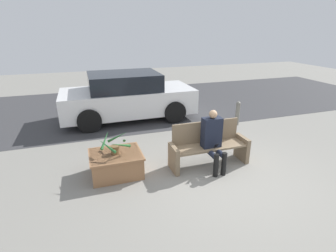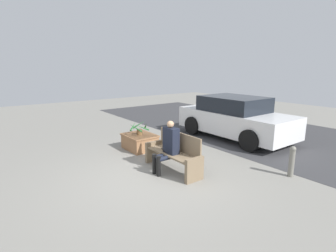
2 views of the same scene
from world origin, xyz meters
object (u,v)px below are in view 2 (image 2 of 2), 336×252
at_px(person_seated, 168,145).
at_px(planter_box, 140,141).
at_px(parked_car, 235,118).
at_px(bench, 174,153).
at_px(potted_plant, 139,129).
at_px(bollard_post, 292,161).

height_order(person_seated, planter_box, person_seated).
bearing_deg(person_seated, parked_car, 106.20).
distance_m(bench, potted_plant, 1.99).
relative_size(bench, bollard_post, 2.32).
bearing_deg(potted_plant, person_seated, -10.25).
xyz_separation_m(bench, parked_car, (-1.10, 3.62, 0.30)).
height_order(planter_box, potted_plant, potted_plant).
bearing_deg(person_seated, bollard_post, 47.37).
height_order(bench, person_seated, person_seated).
distance_m(potted_plant, parked_car, 3.56).
bearing_deg(planter_box, person_seated, -10.44).
bearing_deg(person_seated, planter_box, 169.56).
xyz_separation_m(planter_box, potted_plant, (0.01, -0.01, 0.41)).
xyz_separation_m(bench, bollard_post, (1.96, 1.94, -0.04)).
relative_size(planter_box, parked_car, 0.25).
bearing_deg(bench, bollard_post, 44.71).
height_order(bench, parked_car, parked_car).
distance_m(bench, person_seated, 0.31).
bearing_deg(bench, potted_plant, 175.04).
relative_size(parked_car, bollard_post, 5.61).
bearing_deg(person_seated, potted_plant, 169.75).
bearing_deg(bollard_post, planter_box, -155.83).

